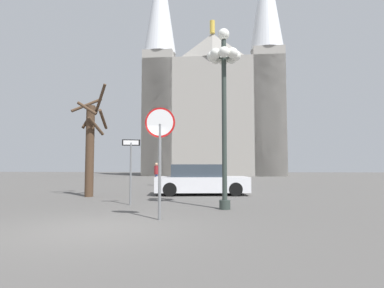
{
  "coord_description": "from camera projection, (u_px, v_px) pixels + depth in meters",
  "views": [
    {
      "loc": [
        2.74,
        -7.05,
        1.43
      ],
      "look_at": [
        0.75,
        19.91,
        3.27
      ],
      "focal_mm": 29.56,
      "sensor_mm": 36.0,
      "label": 1
    }
  ],
  "objects": [
    {
      "name": "bare_tree",
      "position": [
        91.0,
        143.0,
        14.69
      ],
      "size": [
        1.8,
        1.7,
        5.28
      ],
      "color": "#473323",
      "rests_on": "ground"
    },
    {
      "name": "pedestrian_walking",
      "position": [
        156.0,
        172.0,
        22.62
      ],
      "size": [
        0.32,
        0.32,
        1.61
      ],
      "color": "navy",
      "rests_on": "ground"
    },
    {
      "name": "ground_plane",
      "position": [
        94.0,
        229.0,
        7.12
      ],
      "size": [
        120.0,
        120.0,
        0.0
      ],
      "primitive_type": "plane",
      "color": "#514F4C"
    },
    {
      "name": "one_way_arrow_sign",
      "position": [
        131.0,
        164.0,
        11.55
      ],
      "size": [
        0.64,
        0.18,
        2.38
      ],
      "color": "slate",
      "rests_on": "ground"
    },
    {
      "name": "stop_sign",
      "position": [
        160.0,
        140.0,
        8.46
      ],
      "size": [
        0.81,
        0.08,
        2.99
      ],
      "color": "slate",
      "rests_on": "ground"
    },
    {
      "name": "cathedral",
      "position": [
        213.0,
        102.0,
        46.39
      ],
      "size": [
        19.79,
        10.72,
        33.71
      ],
      "color": "gray",
      "rests_on": "ground"
    },
    {
      "name": "parked_car_near_white",
      "position": [
        200.0,
        180.0,
        15.53
      ],
      "size": [
        4.67,
        2.33,
        1.48
      ],
      "color": "silver",
      "rests_on": "ground"
    },
    {
      "name": "street_lamp",
      "position": [
        224.0,
        79.0,
        10.61
      ],
      "size": [
        1.14,
        1.14,
        6.07
      ],
      "color": "#2D3833",
      "rests_on": "ground"
    }
  ]
}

